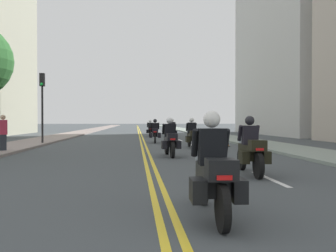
# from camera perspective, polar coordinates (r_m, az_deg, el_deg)

# --- Properties ---
(ground_plane) EXTENTS (264.00, 264.00, 0.00)m
(ground_plane) POSITION_cam_1_polar(r_m,az_deg,el_deg) (48.64, -4.67, -0.90)
(ground_plane) COLOR #3F4548
(sidewalk_left) EXTENTS (2.87, 144.00, 0.12)m
(sidewalk_left) POSITION_cam_1_polar(r_m,az_deg,el_deg) (49.10, -13.14, -0.84)
(sidewalk_left) COLOR gray
(sidewalk_left) RESTS_ON ground
(sidewalk_right) EXTENTS (2.87, 144.00, 0.12)m
(sidewalk_right) POSITION_cam_1_polar(r_m,az_deg,el_deg) (49.24, 3.79, -0.81)
(sidewalk_right) COLOR gray
(sidewalk_right) RESTS_ON ground
(centreline_yellow_inner) EXTENTS (0.12, 132.00, 0.01)m
(centreline_yellow_inner) POSITION_cam_1_polar(r_m,az_deg,el_deg) (48.63, -4.81, -0.90)
(centreline_yellow_inner) COLOR yellow
(centreline_yellow_inner) RESTS_ON ground
(centreline_yellow_outer) EXTENTS (0.12, 132.00, 0.01)m
(centreline_yellow_outer) POSITION_cam_1_polar(r_m,az_deg,el_deg) (48.64, -4.53, -0.90)
(centreline_yellow_outer) COLOR yellow
(centreline_yellow_outer) RESTS_ON ground
(lane_dashes_white) EXTENTS (0.14, 56.40, 0.01)m
(lane_dashes_white) POSITION_cam_1_polar(r_m,az_deg,el_deg) (29.84, 1.26, -1.98)
(lane_dashes_white) COLOR silver
(lane_dashes_white) RESTS_ON ground
(building_right_1) EXTENTS (7.54, 18.85, 25.23)m
(building_right_1) POSITION_cam_1_polar(r_m,az_deg,el_deg) (42.54, 19.58, 15.97)
(building_right_1) COLOR #BABBB8
(building_right_1) RESTS_ON ground
(motorcycle_0) EXTENTS (0.77, 2.22, 1.62)m
(motorcycle_0) POSITION_cam_1_polar(r_m,az_deg,el_deg) (5.36, 7.28, -7.71)
(motorcycle_0) COLOR black
(motorcycle_0) RESTS_ON ground
(motorcycle_1) EXTENTS (0.78, 2.32, 1.61)m
(motorcycle_1) POSITION_cam_1_polar(r_m,az_deg,el_deg) (9.84, 13.21, -3.87)
(motorcycle_1) COLOR black
(motorcycle_1) RESTS_ON ground
(motorcycle_2) EXTENTS (0.78, 2.24, 1.62)m
(motorcycle_2) POSITION_cam_1_polar(r_m,az_deg,el_deg) (14.53, 0.30, -2.35)
(motorcycle_2) COLOR black
(motorcycle_2) RESTS_ON ground
(motorcycle_3) EXTENTS (0.77, 2.13, 1.65)m
(motorcycle_3) POSITION_cam_1_polar(r_m,az_deg,el_deg) (19.35, 3.89, -1.54)
(motorcycle_3) COLOR black
(motorcycle_3) RESTS_ON ground
(motorcycle_4) EXTENTS (0.78, 2.17, 1.60)m
(motorcycle_4) POSITION_cam_1_polar(r_m,az_deg,el_deg) (23.68, -2.11, -1.09)
(motorcycle_4) COLOR black
(motorcycle_4) RESTS_ON ground
(motorcycle_5) EXTENTS (0.78, 2.10, 1.65)m
(motorcycle_5) POSITION_cam_1_polar(r_m,az_deg,el_deg) (28.88, 0.68, -0.76)
(motorcycle_5) COLOR black
(motorcycle_5) RESTS_ON ground
(motorcycle_6) EXTENTS (0.77, 2.08, 1.57)m
(motorcycle_6) POSITION_cam_1_polar(r_m,az_deg,el_deg) (33.33, -2.89, -0.58)
(motorcycle_6) COLOR black
(motorcycle_6) RESTS_ON ground
(traffic_cone_0) EXTENTS (0.35, 0.35, 0.78)m
(traffic_cone_0) POSITION_cam_1_polar(r_m,az_deg,el_deg) (20.60, 9.43, -2.19)
(traffic_cone_0) COLOR black
(traffic_cone_0) RESTS_ON ground
(traffic_light_near) EXTENTS (0.28, 0.38, 4.40)m
(traffic_light_near) POSITION_cam_1_polar(r_m,az_deg,el_deg) (23.11, -19.65, 4.69)
(traffic_light_near) COLOR black
(traffic_light_near) RESTS_ON ground
(pedestrian_2) EXTENTS (0.41, 0.33, 1.74)m
(pedestrian_2) POSITION_cam_1_polar(r_m,az_deg,el_deg) (17.72, -25.08, -1.08)
(pedestrian_2) COLOR #24282F
(pedestrian_2) RESTS_ON ground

